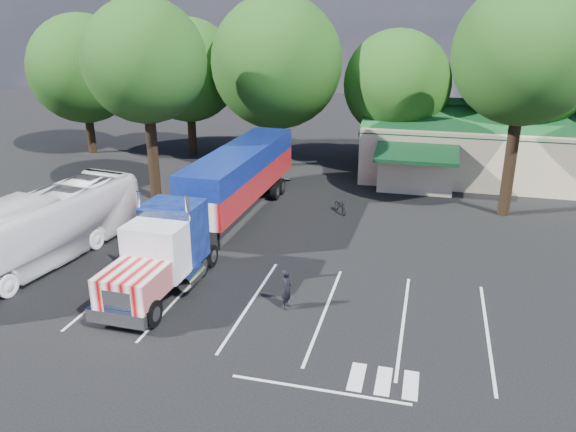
% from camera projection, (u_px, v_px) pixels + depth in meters
% --- Properties ---
extents(ground, '(120.00, 120.00, 0.00)m').
position_uv_depth(ground, '(286.00, 249.00, 29.34)').
color(ground, black).
rests_on(ground, ground).
extents(event_hall, '(24.20, 14.12, 5.55)m').
position_uv_depth(event_hall, '(526.00, 148.00, 41.54)').
color(event_hall, beige).
rests_on(event_hall, ground).
extents(tree_row_a, '(9.00, 9.00, 11.68)m').
position_uv_depth(tree_row_a, '(83.00, 69.00, 47.08)').
color(tree_row_a, black).
rests_on(tree_row_a, ground).
extents(tree_row_b, '(8.40, 8.40, 11.35)m').
position_uv_depth(tree_row_b, '(188.00, 70.00, 46.15)').
color(tree_row_b, black).
rests_on(tree_row_b, ground).
extents(tree_row_c, '(10.00, 10.00, 13.05)m').
position_uv_depth(tree_row_c, '(277.00, 63.00, 42.50)').
color(tree_row_c, black).
rests_on(tree_row_c, ground).
extents(tree_row_d, '(8.00, 8.00, 10.60)m').
position_uv_depth(tree_row_d, '(397.00, 84.00, 42.06)').
color(tree_row_d, black).
rests_on(tree_row_d, ground).
extents(tree_row_e, '(9.60, 9.60, 12.90)m').
position_uv_depth(tree_row_e, '(527.00, 65.00, 39.88)').
color(tree_row_e, black).
rests_on(tree_row_e, ground).
extents(tree_near_left, '(7.60, 7.60, 12.65)m').
position_uv_depth(tree_near_left, '(145.00, 62.00, 34.26)').
color(tree_near_left, black).
rests_on(tree_near_left, ground).
extents(tree_near_right, '(8.00, 8.00, 13.50)m').
position_uv_depth(tree_near_right, '(525.00, 54.00, 31.12)').
color(tree_near_right, black).
rests_on(tree_near_right, ground).
extents(semi_truck, '(3.42, 20.73, 4.33)m').
position_uv_depth(semi_truck, '(224.00, 189.00, 30.96)').
color(semi_truck, black).
rests_on(semi_truck, ground).
extents(woman, '(0.45, 0.66, 1.74)m').
position_uv_depth(woman, '(287.00, 289.00, 23.21)').
color(woman, black).
rests_on(woman, ground).
extents(bicycle, '(1.41, 1.71, 0.88)m').
position_uv_depth(bicycle, '(341.00, 206.00, 34.50)').
color(bicycle, black).
rests_on(bicycle, ground).
extents(tour_bus, '(4.49, 12.71, 3.46)m').
position_uv_depth(tour_bus, '(38.00, 230.00, 27.12)').
color(tour_bus, white).
rests_on(tour_bus, ground).
extents(silver_sedan, '(4.12, 1.98, 1.30)m').
position_uv_depth(silver_sedan, '(504.00, 180.00, 39.02)').
color(silver_sedan, '#999BA0').
rests_on(silver_sedan, ground).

